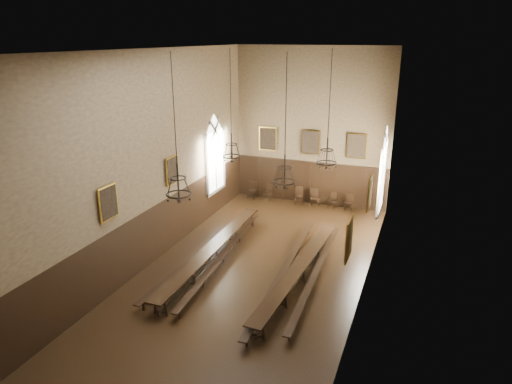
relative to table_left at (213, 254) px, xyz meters
The scene contains 32 objects.
floor 2.04m from the table_left, ahead, with size 9.00×18.00×0.02m, color black.
ceiling 8.86m from the table_left, ahead, with size 9.00×18.00×0.02m, color black.
wall_back 10.05m from the table_left, 77.35° to the left, with size 9.00×0.02×9.00m, color #827250.
wall_front 10.17m from the table_left, 77.54° to the right, with size 9.00×0.02×9.00m, color #827250.
wall_left 4.82m from the table_left, behind, with size 0.02×18.00×9.00m, color #827250.
wall_right 7.71m from the table_left, ahead, with size 0.02×18.00×9.00m, color #827250.
wainscot_panelling 2.19m from the table_left, ahead, with size 9.00×18.00×2.50m, color black, non-canonical shape.
table_left is the anchor object (origin of this frame).
table_right 4.00m from the table_left, ahead, with size 1.17×9.14×0.71m.
bench_left_outer 0.57m from the table_left, 161.79° to the left, with size 0.65×9.79×0.44m.
bench_left_inner 0.48m from the table_left, 10.71° to the left, with size 0.95×9.53×0.43m.
bench_right_inner 3.38m from the table_left, ahead, with size 0.71×10.10×0.45m.
bench_right_outer 4.62m from the table_left, ahead, with size 0.57×9.22×0.41m.
chair_0 8.53m from the table_left, 99.72° to the left, with size 0.45×0.45×1.03m.
chair_1 8.54m from the table_left, 93.09° to the left, with size 0.48×0.48×0.93m.
chair_3 8.56m from the table_left, 79.79° to the left, with size 0.54×0.54×1.02m.
chair_4 8.83m from the table_left, 73.80° to the left, with size 0.58×0.58×1.03m.
chair_5 9.20m from the table_left, 67.60° to the left, with size 0.52×0.52×0.95m.
chair_6 9.55m from the table_left, 62.11° to the left, with size 0.45×0.45×1.00m.
chandelier_back_left 4.73m from the table_left, 88.06° to the left, with size 0.85×0.85×4.83m.
chandelier_back_right 6.54m from the table_left, 30.25° to the left, with size 0.88×0.88×4.86m.
chandelier_front_left 5.05m from the table_left, 85.49° to the right, with size 0.92×0.92×5.01m.
chandelier_front_right 6.62m from the table_left, 30.76° to the right, with size 0.76×0.76×4.29m.
portrait_back_0 9.43m from the table_left, 93.85° to the left, with size 1.10×0.12×1.40m.
portrait_back_1 9.63m from the table_left, 77.17° to the left, with size 1.10×0.12×1.40m.
portrait_back_2 10.48m from the table_left, 62.39° to the left, with size 1.10×0.12×1.40m.
portrait_left_0 4.19m from the table_left, 158.61° to the left, with size 0.12×1.00×1.30m.
portrait_left_1 5.42m from the table_left, 123.61° to the right, with size 0.12×1.00×1.30m.
portrait_right_0 7.26m from the table_left, ahead, with size 0.12×1.00×1.30m.
portrait_right_1 8.04m from the table_left, 29.21° to the right, with size 0.12×1.00×1.30m.
window_right 8.95m from the table_left, 40.15° to the left, with size 0.20×2.20×4.60m, color white, non-canonical shape.
window_left 6.67m from the table_left, 114.05° to the left, with size 0.20×2.20×4.60m, color white, non-canonical shape.
Camera 1 is at (6.21, -16.14, 9.45)m, focal length 32.00 mm.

